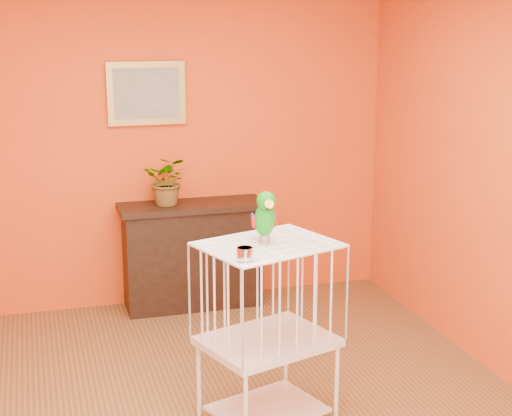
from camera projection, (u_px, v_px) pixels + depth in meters
name	position (u px, v px, depth m)	size (l,w,h in m)	color
room_shell	(210.00, 162.00, 4.17)	(4.50, 4.50, 4.50)	#DA4B14
console_cabinet	(193.00, 255.00, 6.43)	(1.18, 0.42, 0.87)	black
potted_plant	(168.00, 185.00, 6.27)	(0.36, 0.40, 0.31)	#26722D
framed_picture	(146.00, 93.00, 6.20)	(0.62, 0.04, 0.50)	#A87E3C
birdcage	(268.00, 332.00, 4.51)	(0.85, 0.75, 1.10)	white
feed_cup	(245.00, 253.00, 4.08)	(0.09, 0.09, 0.06)	silver
parrot	(265.00, 216.00, 4.37)	(0.15, 0.27, 0.31)	#59544C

